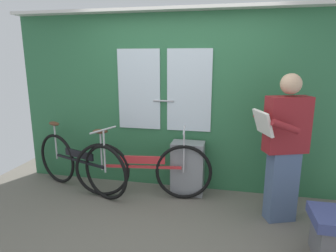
{
  "coord_description": "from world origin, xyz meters",
  "views": [
    {
      "loc": [
        0.7,
        -2.81,
        1.83
      ],
      "look_at": [
        -0.06,
        0.73,
        0.98
      ],
      "focal_mm": 31.56,
      "sensor_mm": 36.0,
      "label": 1
    }
  ],
  "objects": [
    {
      "name": "ground_plane",
      "position": [
        0.0,
        0.0,
        -0.02
      ],
      "size": [
        5.63,
        3.92,
        0.04
      ],
      "primitive_type": "cube",
      "color": "#666056"
    },
    {
      "name": "train_door_wall",
      "position": [
        -0.01,
        1.15,
        1.27
      ],
      "size": [
        4.63,
        0.28,
        2.44
      ],
      "color": "#2D6B42",
      "rests_on": "ground_plane"
    },
    {
      "name": "bicycle_leaning_behind",
      "position": [
        -0.4,
        0.67,
        0.39
      ],
      "size": [
        1.81,
        0.44,
        0.95
      ],
      "rotation": [
        0.0,
        0.0,
        0.13
      ],
      "color": "black",
      "rests_on": "ground_plane"
    },
    {
      "name": "trash_bin_by_wall",
      "position": [
        0.17,
        0.94,
        0.36
      ],
      "size": [
        0.43,
        0.28,
        0.72
      ],
      "primitive_type": "cube",
      "color": "gray",
      "rests_on": "ground_plane"
    },
    {
      "name": "bicycle_near_door",
      "position": [
        -1.31,
        0.71,
        0.39
      ],
      "size": [
        1.63,
        0.71,
        0.95
      ],
      "rotation": [
        0.0,
        0.0,
        -0.37
      ],
      "color": "black",
      "rests_on": "ground_plane"
    },
    {
      "name": "passenger_reading_newspaper",
      "position": [
        1.3,
        0.48,
        0.88
      ],
      "size": [
        0.62,
        0.56,
        1.67
      ],
      "rotation": [
        0.0,
        0.0,
        3.5
      ],
      "color": "slate",
      "rests_on": "ground_plane"
    }
  ]
}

